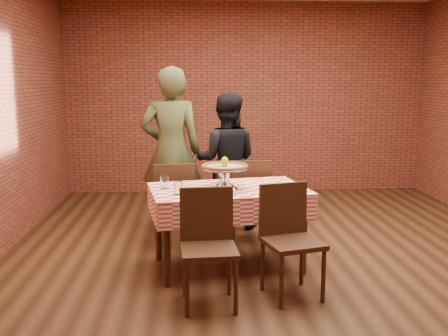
{
  "coord_description": "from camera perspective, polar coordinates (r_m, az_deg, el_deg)",
  "views": [
    {
      "loc": [
        -0.84,
        -4.86,
        1.74
      ],
      "look_at": [
        -0.55,
        -0.24,
        0.93
      ],
      "focal_mm": 40.83,
      "sensor_mm": 36.0,
      "label": 1
    }
  ],
  "objects": [
    {
      "name": "chair_near_left",
      "position": [
        3.94,
        -1.7,
        -9.16
      ],
      "size": [
        0.45,
        0.45,
        0.9
      ],
      "primitive_type": null,
      "rotation": [
        0.0,
        0.0,
        0.06
      ],
      "color": "#402614",
      "rests_on": "ground"
    },
    {
      "name": "side_plate",
      "position": [
        4.7,
        6.18,
        -2.13
      ],
      "size": [
        0.2,
        0.2,
        0.01
      ],
      "primitive_type": "cylinder",
      "rotation": [
        0.0,
        0.0,
        0.17
      ],
      "color": "white",
      "rests_on": "tablecloth"
    },
    {
      "name": "chair_near_right",
      "position": [
        4.14,
        7.71,
        -8.3
      ],
      "size": [
        0.52,
        0.52,
        0.9
      ],
      "primitive_type": null,
      "rotation": [
        0.0,
        0.0,
        0.27
      ],
      "color": "#402614",
      "rests_on": "ground"
    },
    {
      "name": "water_glass_right",
      "position": [
        4.67,
        -6.67,
        -1.55
      ],
      "size": [
        0.09,
        0.09,
        0.12
      ],
      "primitive_type": "cylinder",
      "rotation": [
        0.0,
        0.0,
        0.17
      ],
      "color": "white",
      "rests_on": "tablecloth"
    },
    {
      "name": "table",
      "position": [
        4.76,
        0.48,
        -6.76
      ],
      "size": [
        1.51,
        1.05,
        0.75
      ],
      "primitive_type": "cube",
      "rotation": [
        0.0,
        0.0,
        0.17
      ],
      "color": "#402614",
      "rests_on": "ground"
    },
    {
      "name": "sweetener_packet_a",
      "position": [
        4.64,
        8.2,
        -2.38
      ],
      "size": [
        0.06,
        0.06,
        0.0
      ],
      "primitive_type": "cube",
      "rotation": [
        0.0,
        0.0,
        0.57
      ],
      "color": "white",
      "rests_on": "tablecloth"
    },
    {
      "name": "water_glass_left",
      "position": [
        4.41,
        -5.11,
        -2.2
      ],
      "size": [
        0.09,
        0.09,
        0.12
      ],
      "primitive_type": "cylinder",
      "rotation": [
        0.0,
        0.0,
        0.17
      ],
      "color": "white",
      "rests_on": "tablecloth"
    },
    {
      "name": "diner_black",
      "position": [
        6.0,
        0.22,
        0.86
      ],
      "size": [
        0.85,
        0.71,
        1.59
      ],
      "primitive_type": "imported",
      "rotation": [
        0.0,
        0.0,
        2.99
      ],
      "color": "black",
      "rests_on": "ground"
    },
    {
      "name": "diner_olive",
      "position": [
        5.79,
        -5.95,
        1.92
      ],
      "size": [
        0.71,
        0.49,
        1.88
      ],
      "primitive_type": "imported",
      "rotation": [
        0.0,
        0.0,
        3.2
      ],
      "color": "#404523",
      "rests_on": "ground"
    },
    {
      "name": "tablecloth",
      "position": [
        4.69,
        0.48,
        -3.68
      ],
      "size": [
        1.55,
        1.1,
        0.24
      ],
      "primitive_type": null,
      "rotation": [
        0.0,
        0.0,
        0.17
      ],
      "color": "#E93E2D",
      "rests_on": "table"
    },
    {
      "name": "chair_far_right",
      "position": [
        5.56,
        2.81,
        -3.48
      ],
      "size": [
        0.43,
        0.43,
        0.91
      ],
      "primitive_type": null,
      "rotation": [
        0.0,
        0.0,
        3.14
      ],
      "color": "#402614",
      "rests_on": "ground"
    },
    {
      "name": "lemon",
      "position": [
        4.58,
        0.08,
        0.73
      ],
      "size": [
        0.08,
        0.08,
        0.09
      ],
      "primitive_type": "ellipsoid",
      "rotation": [
        0.0,
        0.0,
        0.22
      ],
      "color": "yellow",
      "rests_on": "pizza"
    },
    {
      "name": "chair_far_left",
      "position": [
        5.43,
        -5.69,
        -3.91
      ],
      "size": [
        0.46,
        0.46,
        0.9
      ],
      "primitive_type": null,
      "rotation": [
        0.0,
        0.0,
        3.24
      ],
      "color": "#402614",
      "rests_on": "ground"
    },
    {
      "name": "pizza_stand",
      "position": [
        4.61,
        0.08,
        -1.15
      ],
      "size": [
        0.52,
        0.52,
        0.19
      ],
      "primitive_type": null,
      "rotation": [
        0.0,
        0.0,
        0.22
      ],
      "color": "silver",
      "rests_on": "tablecloth"
    },
    {
      "name": "ground",
      "position": [
        5.23,
        5.95,
        -9.58
      ],
      "size": [
        6.0,
        6.0,
        0.0
      ],
      "primitive_type": "plane",
      "color": "black",
      "rests_on": "ground"
    },
    {
      "name": "sweetener_packet_b",
      "position": [
        4.71,
        8.0,
        -2.18
      ],
      "size": [
        0.06,
        0.05,
        0.0
      ],
      "primitive_type": "cube",
      "rotation": [
        0.0,
        0.0,
        0.34
      ],
      "color": "white",
      "rests_on": "tablecloth"
    },
    {
      "name": "pizza",
      "position": [
        4.59,
        0.08,
        0.11
      ],
      "size": [
        0.51,
        0.51,
        0.03
      ],
      "primitive_type": "cylinder",
      "rotation": [
        0.0,
        0.0,
        0.22
      ],
      "color": "#CDB98E",
      "rests_on": "pizza_stand"
    },
    {
      "name": "condiment_caddy",
      "position": [
        4.91,
        -0.1,
        -0.73
      ],
      "size": [
        0.12,
        0.11,
        0.15
      ],
      "primitive_type": "cube",
      "rotation": [
        0.0,
        0.0,
        0.22
      ],
      "color": "silver",
      "rests_on": "tablecloth"
    },
    {
      "name": "back_wall",
      "position": [
        7.91,
        2.52,
        7.8
      ],
      "size": [
        5.5,
        0.0,
        5.5
      ],
      "primitive_type": "plane",
      "rotation": [
        1.57,
        0.0,
        0.0
      ],
      "color": "brown",
      "rests_on": "ground"
    }
  ]
}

